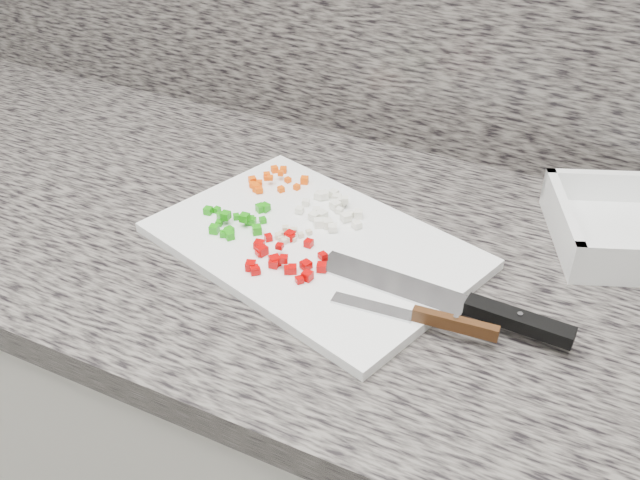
# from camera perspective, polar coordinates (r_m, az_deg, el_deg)

# --- Properties ---
(cabinet) EXTENTS (3.92, 0.62, 0.86)m
(cabinet) POSITION_cam_1_polar(r_m,az_deg,el_deg) (1.27, -0.39, -17.43)
(cabinet) COLOR silver
(cabinet) RESTS_ON ground
(countertop) EXTENTS (3.96, 0.64, 0.04)m
(countertop) POSITION_cam_1_polar(r_m,az_deg,el_deg) (0.96, -0.50, -0.60)
(countertop) COLOR #625D57
(countertop) RESTS_ON cabinet
(cutting_board) EXTENTS (0.46, 0.37, 0.01)m
(cutting_board) POSITION_cam_1_polar(r_m,az_deg,el_deg) (0.91, -0.57, -0.42)
(cutting_board) COLOR white
(cutting_board) RESTS_ON countertop
(carrot_pile) EXTENTS (0.08, 0.08, 0.01)m
(carrot_pile) POSITION_cam_1_polar(r_m,az_deg,el_deg) (1.03, -3.95, 4.73)
(carrot_pile) COLOR #F65105
(carrot_pile) RESTS_ON cutting_board
(onion_pile) EXTENTS (0.10, 0.09, 0.02)m
(onion_pile) POSITION_cam_1_polar(r_m,az_deg,el_deg) (0.96, 0.86, 2.49)
(onion_pile) COLOR white
(onion_pile) RESTS_ON cutting_board
(green_pepper_pile) EXTENTS (0.10, 0.09, 0.02)m
(green_pepper_pile) POSITION_cam_1_polar(r_m,az_deg,el_deg) (0.94, -6.63, 1.56)
(green_pepper_pile) COLOR #1A910D
(green_pepper_pile) RESTS_ON cutting_board
(red_pepper_pile) EXTENTS (0.11, 0.10, 0.02)m
(red_pepper_pile) POSITION_cam_1_polar(r_m,az_deg,el_deg) (0.87, -3.06, -1.46)
(red_pepper_pile) COLOR #B40203
(red_pepper_pile) RESTS_ON cutting_board
(garlic_pile) EXTENTS (0.04, 0.04, 0.01)m
(garlic_pile) POSITION_cam_1_polar(r_m,az_deg,el_deg) (0.92, -2.42, 0.44)
(garlic_pile) COLOR beige
(garlic_pile) RESTS_ON cutting_board
(chef_knife) EXTENTS (0.30, 0.05, 0.02)m
(chef_knife) POSITION_cam_1_polar(r_m,az_deg,el_deg) (0.82, 12.12, -5.26)
(chef_knife) COLOR #BABCC1
(chef_knife) RESTS_ON cutting_board
(paring_knife) EXTENTS (0.19, 0.03, 0.02)m
(paring_knife) POSITION_cam_1_polar(r_m,az_deg,el_deg) (0.79, 9.07, -6.27)
(paring_knife) COLOR #BABCC1
(paring_knife) RESTS_ON cutting_board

